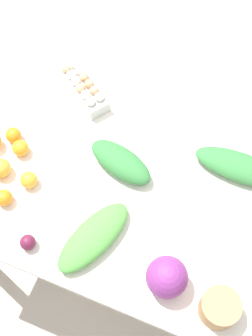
{
  "coord_description": "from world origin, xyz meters",
  "views": [
    {
      "loc": [
        -0.32,
        0.77,
        2.38
      ],
      "look_at": [
        0.0,
        0.0,
        0.74
      ],
      "focal_mm": 50.0,
      "sensor_mm": 36.0,
      "label": 1
    }
  ],
  "objects_px": {
    "greens_bunch_beet_tops": "(241,167)",
    "orange_5": "(4,198)",
    "orange_2": "(29,180)",
    "paper_bag": "(219,308)",
    "cabbage_purple": "(167,277)",
    "greens_bunch_scallion": "(121,162)",
    "egg_carton": "(83,87)",
    "beet_root": "(28,242)",
    "orange_0": "(1,168)",
    "orange_6": "(13,135)",
    "greens_bunch_chard": "(93,237)",
    "orange_3": "(21,148)"
  },
  "relations": [
    {
      "from": "greens_bunch_beet_tops",
      "to": "orange_5",
      "type": "distance_m",
      "value": 0.92
    },
    {
      "from": "greens_bunch_beet_tops",
      "to": "orange_2",
      "type": "relative_size",
      "value": 5.47
    },
    {
      "from": "paper_bag",
      "to": "orange_5",
      "type": "distance_m",
      "value": 0.88
    },
    {
      "from": "cabbage_purple",
      "to": "greens_bunch_beet_tops",
      "type": "bearing_deg",
      "value": -102.85
    },
    {
      "from": "greens_bunch_scallion",
      "to": "orange_5",
      "type": "xyz_separation_m",
      "value": [
        0.35,
        0.31,
        -0.01
      ]
    },
    {
      "from": "egg_carton",
      "to": "beet_root",
      "type": "distance_m",
      "value": 0.71
    },
    {
      "from": "orange_0",
      "to": "greens_bunch_scallion",
      "type": "bearing_deg",
      "value": -154.64
    },
    {
      "from": "cabbage_purple",
      "to": "orange_6",
      "type": "relative_size",
      "value": 2.28
    },
    {
      "from": "orange_5",
      "to": "orange_6",
      "type": "height_order",
      "value": "same"
    },
    {
      "from": "greens_bunch_scallion",
      "to": "greens_bunch_beet_tops",
      "type": "relative_size",
      "value": 0.76
    },
    {
      "from": "greens_bunch_chard",
      "to": "beet_root",
      "type": "distance_m",
      "value": 0.24
    },
    {
      "from": "orange_0",
      "to": "greens_bunch_beet_tops",
      "type": "bearing_deg",
      "value": -157.5
    },
    {
      "from": "orange_0",
      "to": "orange_6",
      "type": "xyz_separation_m",
      "value": [
        0.03,
        -0.15,
        -0.01
      ]
    },
    {
      "from": "beet_root",
      "to": "orange_6",
      "type": "relative_size",
      "value": 0.91
    },
    {
      "from": "greens_bunch_beet_tops",
      "to": "beet_root",
      "type": "distance_m",
      "value": 0.86
    },
    {
      "from": "greens_bunch_scallion",
      "to": "orange_6",
      "type": "height_order",
      "value": "greens_bunch_scallion"
    },
    {
      "from": "greens_bunch_scallion",
      "to": "orange_0",
      "type": "height_order",
      "value": "greens_bunch_scallion"
    },
    {
      "from": "orange_0",
      "to": "orange_3",
      "type": "relative_size",
      "value": 1.16
    },
    {
      "from": "egg_carton",
      "to": "greens_bunch_chard",
      "type": "relative_size",
      "value": 0.85
    },
    {
      "from": "orange_6",
      "to": "cabbage_purple",
      "type": "bearing_deg",
      "value": 157.58
    },
    {
      "from": "egg_carton",
      "to": "orange_6",
      "type": "bearing_deg",
      "value": -82.43
    },
    {
      "from": "greens_bunch_scallion",
      "to": "orange_3",
      "type": "bearing_deg",
      "value": 12.82
    },
    {
      "from": "cabbage_purple",
      "to": "paper_bag",
      "type": "xyz_separation_m",
      "value": [
        -0.2,
        0.02,
        -0.02
      ]
    },
    {
      "from": "paper_bag",
      "to": "orange_5",
      "type": "xyz_separation_m",
      "value": [
        0.87,
        -0.09,
        -0.02
      ]
    },
    {
      "from": "beet_root",
      "to": "orange_6",
      "type": "distance_m",
      "value": 0.46
    },
    {
      "from": "paper_bag",
      "to": "greens_bunch_scallion",
      "type": "bearing_deg",
      "value": -36.87
    },
    {
      "from": "greens_bunch_chard",
      "to": "orange_0",
      "type": "bearing_deg",
      "value": -14.85
    },
    {
      "from": "orange_5",
      "to": "egg_carton",
      "type": "bearing_deg",
      "value": -96.44
    },
    {
      "from": "beet_root",
      "to": "orange_3",
      "type": "relative_size",
      "value": 0.87
    },
    {
      "from": "egg_carton",
      "to": "orange_5",
      "type": "relative_size",
      "value": 4.47
    },
    {
      "from": "paper_bag",
      "to": "orange_2",
      "type": "height_order",
      "value": "paper_bag"
    },
    {
      "from": "beet_root",
      "to": "greens_bunch_scallion",
      "type": "bearing_deg",
      "value": -113.83
    },
    {
      "from": "beet_root",
      "to": "orange_3",
      "type": "distance_m",
      "value": 0.4
    },
    {
      "from": "paper_bag",
      "to": "orange_0",
      "type": "relative_size",
      "value": 1.72
    },
    {
      "from": "beet_root",
      "to": "orange_5",
      "type": "xyz_separation_m",
      "value": [
        0.16,
        -0.12,
        0.0
      ]
    },
    {
      "from": "greens_bunch_scallion",
      "to": "orange_0",
      "type": "distance_m",
      "value": 0.47
    },
    {
      "from": "greens_bunch_beet_tops",
      "to": "orange_3",
      "type": "xyz_separation_m",
      "value": [
        0.84,
        0.25,
        -0.0
      ]
    },
    {
      "from": "greens_bunch_chard",
      "to": "orange_3",
      "type": "height_order",
      "value": "same"
    },
    {
      "from": "greens_bunch_beet_tops",
      "to": "orange_0",
      "type": "xyz_separation_m",
      "value": [
        0.87,
        0.36,
        0.0
      ]
    },
    {
      "from": "greens_bunch_chard",
      "to": "orange_6",
      "type": "relative_size",
      "value": 5.28
    },
    {
      "from": "greens_bunch_chard",
      "to": "beet_root",
      "type": "xyz_separation_m",
      "value": [
        0.21,
        0.11,
        -0.0
      ]
    },
    {
      "from": "paper_bag",
      "to": "greens_bunch_chard",
      "type": "distance_m",
      "value": 0.5
    },
    {
      "from": "greens_bunch_scallion",
      "to": "orange_5",
      "type": "height_order",
      "value": "greens_bunch_scallion"
    },
    {
      "from": "orange_0",
      "to": "beet_root",
      "type": "bearing_deg",
      "value": 136.15
    },
    {
      "from": "egg_carton",
      "to": "orange_2",
      "type": "xyz_separation_m",
      "value": [
        0.01,
        0.48,
        -0.01
      ]
    },
    {
      "from": "beet_root",
      "to": "orange_3",
      "type": "bearing_deg",
      "value": -58.23
    },
    {
      "from": "orange_3",
      "to": "orange_5",
      "type": "bearing_deg",
      "value": 101.48
    },
    {
      "from": "beet_root",
      "to": "cabbage_purple",
      "type": "bearing_deg",
      "value": -173.27
    },
    {
      "from": "orange_6",
      "to": "paper_bag",
      "type": "bearing_deg",
      "value": 160.53
    },
    {
      "from": "greens_bunch_scallion",
      "to": "orange_6",
      "type": "bearing_deg",
      "value": 5.84
    }
  ]
}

